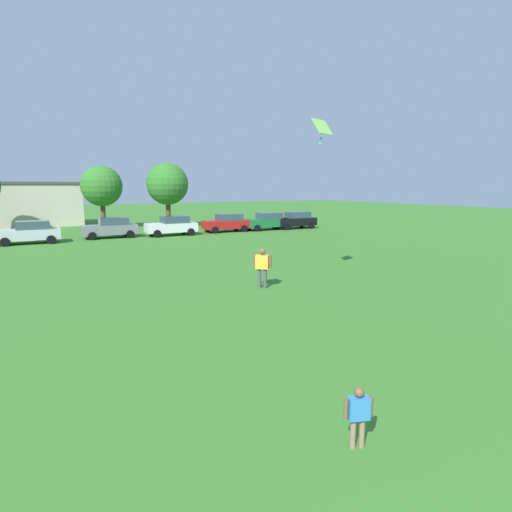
{
  "coord_description": "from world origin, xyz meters",
  "views": [
    {
      "loc": [
        -3.97,
        0.43,
        4.13
      ],
      "look_at": [
        2.21,
        12.01,
        1.94
      ],
      "focal_mm": 28.92,
      "sensor_mm": 36.0,
      "label": 1
    }
  ],
  "objects": [
    {
      "name": "ground_plane",
      "position": [
        0.0,
        30.0,
        0.0
      ],
      "size": [
        160.0,
        160.0,
        0.0
      ],
      "primitive_type": "plane",
      "color": "#387528"
    },
    {
      "name": "child_kite_flyer",
      "position": [
        0.3,
        4.99,
        0.61
      ],
      "size": [
        0.47,
        0.29,
        1.03
      ],
      "rotation": [
        0.0,
        0.0,
        -0.34
      ],
      "color": "#8C7259",
      "rests_on": "ground"
    },
    {
      "name": "adult_bystander",
      "position": [
        4.13,
        15.04,
        0.98
      ],
      "size": [
        0.62,
        0.59,
        1.66
      ],
      "rotation": [
        0.0,
        0.0,
        2.41
      ],
      "color": "#4C4C51",
      "rests_on": "ground"
    },
    {
      "name": "kite",
      "position": [
        6.68,
        14.61,
        6.51
      ],
      "size": [
        1.09,
        0.76,
        1.06
      ],
      "color": "#8CD859"
    },
    {
      "name": "parked_car_silver_1",
      "position": [
        -4.48,
        35.08,
        0.86
      ],
      "size": [
        4.3,
        2.02,
        1.68
      ],
      "rotation": [
        0.0,
        0.0,
        3.14
      ],
      "color": "silver",
      "rests_on": "ground"
    },
    {
      "name": "parked_car_gray_2",
      "position": [
        1.41,
        36.03,
        0.86
      ],
      "size": [
        4.3,
        2.02,
        1.68
      ],
      "rotation": [
        0.0,
        0.0,
        3.14
      ],
      "color": "slate",
      "rests_on": "ground"
    },
    {
      "name": "parked_car_white_3",
      "position": [
        6.39,
        35.28,
        0.86
      ],
      "size": [
        4.3,
        2.02,
        1.68
      ],
      "rotation": [
        0.0,
        0.0,
        3.14
      ],
      "color": "white",
      "rests_on": "ground"
    },
    {
      "name": "parked_car_red_4",
      "position": [
        11.81,
        35.83,
        0.86
      ],
      "size": [
        4.3,
        2.02,
        1.68
      ],
      "rotation": [
        0.0,
        0.0,
        3.14
      ],
      "color": "red",
      "rests_on": "ground"
    },
    {
      "name": "parked_car_green_5",
      "position": [
        16.01,
        35.59,
        0.86
      ],
      "size": [
        4.3,
        2.02,
        1.68
      ],
      "rotation": [
        0.0,
        0.0,
        3.14
      ],
      "color": "#196B38",
      "rests_on": "ground"
    },
    {
      "name": "parked_car_black_6",
      "position": [
        19.26,
        35.41,
        0.86
      ],
      "size": [
        4.3,
        2.02,
        1.68
      ],
      "rotation": [
        0.0,
        0.0,
        3.14
      ],
      "color": "black",
      "rests_on": "ground"
    },
    {
      "name": "tree_right",
      "position": [
        2.04,
        44.38,
        4.24
      ],
      "size": [
        4.03,
        4.03,
        6.28
      ],
      "color": "brown",
      "rests_on": "ground"
    },
    {
      "name": "tree_far_right",
      "position": [
        8.13,
        42.26,
        4.44
      ],
      "size": [
        4.23,
        4.23,
        6.58
      ],
      "color": "brown",
      "rests_on": "ground"
    },
    {
      "name": "house_left",
      "position": [
        -5.19,
        51.76,
        2.36
      ],
      "size": [
        12.21,
        6.37,
        4.71
      ],
      "color": "beige",
      "rests_on": "ground"
    }
  ]
}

